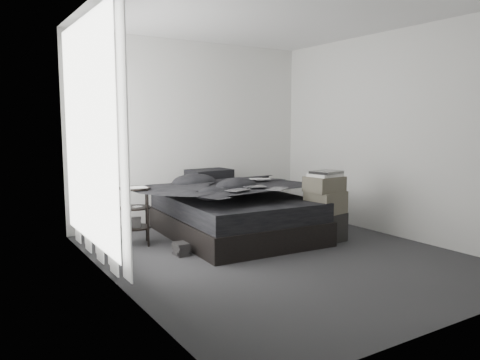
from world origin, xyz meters
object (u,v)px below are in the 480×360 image
bed (235,225)px  box_lower (324,227)px  side_stand (135,217)px  laptop (259,174)px

bed → box_lower: bearing=-42.9°
side_stand → box_lower: 2.29m
laptop → bed: bearing=-154.5°
side_stand → box_lower: (2.02, -1.07, -0.16)m
bed → side_stand: bearing=171.5°
laptop → box_lower: (0.40, -0.85, -0.60)m
bed → laptop: bearing=7.5°
laptop → box_lower: bearing=-43.8°
side_stand → box_lower: side_stand is taller
laptop → side_stand: 1.69m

